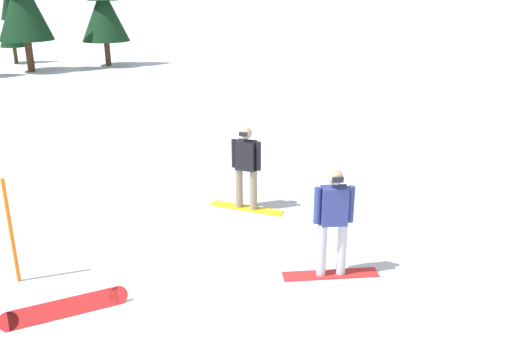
{
  "coord_description": "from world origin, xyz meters",
  "views": [
    {
      "loc": [
        -1.69,
        -5.57,
        4.46
      ],
      "look_at": [
        3.17,
        2.91,
        1.0
      ],
      "focal_mm": 37.86,
      "sensor_mm": 36.0,
      "label": 1
    }
  ],
  "objects_px": {
    "snowboarder_midground": "(246,167)",
    "pine_tree_young": "(103,3)",
    "trail_marker_pole": "(11,231)",
    "loose_snowboard_far_spare": "(65,307)",
    "pine_tree_twin": "(11,22)",
    "snowboarder_foreground": "(333,221)"
  },
  "relations": [
    {
      "from": "loose_snowboard_far_spare",
      "to": "pine_tree_young",
      "type": "bearing_deg",
      "value": 73.23
    },
    {
      "from": "loose_snowboard_far_spare",
      "to": "snowboarder_foreground",
      "type": "bearing_deg",
      "value": -13.99
    },
    {
      "from": "snowboarder_foreground",
      "to": "pine_tree_young",
      "type": "xyz_separation_m",
      "value": [
        3.03,
        23.97,
        2.34
      ]
    },
    {
      "from": "pine_tree_young",
      "to": "trail_marker_pole",
      "type": "bearing_deg",
      "value": -108.8
    },
    {
      "from": "snowboarder_midground",
      "to": "pine_tree_twin",
      "type": "height_order",
      "value": "pine_tree_twin"
    },
    {
      "from": "loose_snowboard_far_spare",
      "to": "pine_tree_twin",
      "type": "bearing_deg",
      "value": 84.28
    },
    {
      "from": "trail_marker_pole",
      "to": "loose_snowboard_far_spare",
      "type": "bearing_deg",
      "value": -71.26
    },
    {
      "from": "snowboarder_midground",
      "to": "pine_tree_twin",
      "type": "distance_m",
      "value": 24.64
    },
    {
      "from": "snowboarder_foreground",
      "to": "snowboarder_midground",
      "type": "distance_m",
      "value": 3.0
    },
    {
      "from": "pine_tree_twin",
      "to": "snowboarder_foreground",
      "type": "bearing_deg",
      "value": -87.44
    },
    {
      "from": "snowboarder_midground",
      "to": "pine_tree_twin",
      "type": "relative_size",
      "value": 0.42
    },
    {
      "from": "snowboarder_midground",
      "to": "pine_tree_young",
      "type": "distance_m",
      "value": 21.31
    },
    {
      "from": "snowboarder_foreground",
      "to": "pine_tree_twin",
      "type": "distance_m",
      "value": 27.62
    },
    {
      "from": "snowboarder_foreground",
      "to": "pine_tree_young",
      "type": "relative_size",
      "value": 0.3
    },
    {
      "from": "pine_tree_young",
      "to": "loose_snowboard_far_spare",
      "type": "bearing_deg",
      "value": -106.77
    },
    {
      "from": "snowboarder_foreground",
      "to": "trail_marker_pole",
      "type": "height_order",
      "value": "snowboarder_foreground"
    },
    {
      "from": "trail_marker_pole",
      "to": "pine_tree_young",
      "type": "bearing_deg",
      "value": 71.2
    },
    {
      "from": "snowboarder_foreground",
      "to": "loose_snowboard_far_spare",
      "type": "distance_m",
      "value": 4.1
    },
    {
      "from": "loose_snowboard_far_spare",
      "to": "pine_tree_young",
      "type": "relative_size",
      "value": 0.29
    },
    {
      "from": "trail_marker_pole",
      "to": "pine_tree_twin",
      "type": "height_order",
      "value": "pine_tree_twin"
    },
    {
      "from": "snowboarder_foreground",
      "to": "pine_tree_twin",
      "type": "xyz_separation_m",
      "value": [
        -1.23,
        27.56,
        1.32
      ]
    },
    {
      "from": "loose_snowboard_far_spare",
      "to": "pine_tree_twin",
      "type": "relative_size",
      "value": 0.42
    }
  ]
}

